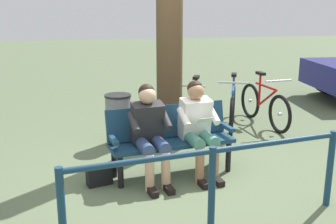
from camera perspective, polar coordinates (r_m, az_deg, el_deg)
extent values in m
plane|color=#566647|center=(5.36, 0.04, -8.84)|extent=(40.00, 40.00, 0.00)
cube|color=navy|center=(5.29, 0.58, -4.24)|extent=(1.65, 0.71, 0.05)
cube|color=navy|center=(5.38, -0.13, -1.25)|extent=(1.60, 0.41, 0.42)
cube|color=navy|center=(5.54, 7.95, -1.99)|extent=(0.13, 0.40, 0.05)
cube|color=navy|center=(5.04, -7.55, -3.73)|extent=(0.13, 0.40, 0.05)
cylinder|color=black|center=(5.50, 8.28, -6.10)|extent=(0.07, 0.07, 0.40)
cylinder|color=black|center=(5.02, -6.53, -8.17)|extent=(0.07, 0.07, 0.40)
cylinder|color=black|center=(5.78, 6.68, -4.98)|extent=(0.07, 0.07, 0.40)
cylinder|color=black|center=(5.33, -7.41, -6.80)|extent=(0.07, 0.07, 0.40)
cube|color=white|center=(5.33, 3.69, -0.88)|extent=(0.43, 0.37, 0.55)
sphere|color=#A87554|center=(5.23, 3.84, 2.80)|extent=(0.21, 0.21, 0.21)
sphere|color=black|center=(5.25, 3.72, 3.26)|extent=(0.20, 0.20, 0.20)
cylinder|color=#4C8C7A|center=(5.26, 5.53, -3.64)|extent=(0.22, 0.42, 0.15)
cylinder|color=#A87554|center=(5.19, 6.41, -7.07)|extent=(0.11, 0.11, 0.45)
cube|color=black|center=(5.18, 6.85, -9.40)|extent=(0.13, 0.23, 0.07)
cylinder|color=white|center=(5.29, 6.21, -0.36)|extent=(0.14, 0.32, 0.23)
cylinder|color=#4C8C7A|center=(5.18, 3.53, -3.89)|extent=(0.22, 0.42, 0.15)
cylinder|color=#A87554|center=(5.11, 4.38, -7.38)|extent=(0.11, 0.11, 0.45)
cube|color=black|center=(5.10, 4.81, -9.76)|extent=(0.13, 0.23, 0.07)
cylinder|color=white|center=(5.13, 2.20, -0.77)|extent=(0.14, 0.32, 0.23)
cube|color=silver|center=(5.05, 5.07, -1.10)|extent=(0.22, 0.15, 0.09)
cube|color=#262628|center=(5.12, -2.89, -1.56)|extent=(0.43, 0.37, 0.55)
sphere|color=#D8A884|center=(5.01, -2.87, 2.27)|extent=(0.21, 0.21, 0.21)
sphere|color=black|center=(5.03, -2.98, 2.75)|extent=(0.20, 0.20, 0.20)
cylinder|color=#334772|center=(5.03, -1.08, -4.46)|extent=(0.22, 0.42, 0.15)
cylinder|color=#D8A884|center=(4.95, -0.31, -8.07)|extent=(0.11, 0.11, 0.45)
cube|color=black|center=(4.95, 0.10, -10.53)|extent=(0.13, 0.23, 0.07)
cylinder|color=#262628|center=(5.05, -0.32, -1.02)|extent=(0.14, 0.32, 0.23)
cylinder|color=#334772|center=(4.97, -3.27, -4.71)|extent=(0.22, 0.42, 0.15)
cylinder|color=#D8A884|center=(4.89, -2.53, -8.38)|extent=(0.11, 0.11, 0.45)
cube|color=black|center=(4.89, -2.14, -10.87)|extent=(0.13, 0.23, 0.07)
cylinder|color=#262628|center=(4.93, -4.70, -1.46)|extent=(0.14, 0.32, 0.23)
cube|color=black|center=(5.16, -9.42, -8.57)|extent=(0.33, 0.22, 0.24)
cylinder|color=#4C3823|center=(6.16, 0.21, 11.06)|extent=(0.39, 0.39, 3.49)
cylinder|color=slate|center=(6.45, -6.80, -1.18)|extent=(0.39, 0.39, 0.76)
cylinder|color=black|center=(6.35, -6.91, 2.25)|extent=(0.41, 0.41, 0.03)
torus|color=black|center=(7.21, 15.08, -0.30)|extent=(0.15, 0.66, 0.66)
cylinder|color=silver|center=(7.21, 15.08, -0.30)|extent=(0.06, 0.07, 0.06)
torus|color=black|center=(8.05, 11.21, 1.52)|extent=(0.15, 0.66, 0.66)
cylinder|color=silver|center=(8.05, 11.21, 1.52)|extent=(0.06, 0.07, 0.06)
cylinder|color=#B71414|center=(7.54, 13.21, 3.46)|extent=(0.12, 0.63, 0.04)
cylinder|color=#B71414|center=(7.52, 13.43, 1.85)|extent=(0.12, 0.60, 0.43)
cylinder|color=#B71414|center=(7.71, 12.48, 3.15)|extent=(0.04, 0.04, 0.55)
cube|color=black|center=(7.66, 12.60, 5.20)|extent=(0.12, 0.23, 0.05)
cylinder|color=#B2B2B7|center=(7.17, 14.94, 4.15)|extent=(0.48, 0.09, 0.03)
torus|color=black|center=(6.88, 8.72, -0.67)|extent=(0.28, 0.64, 0.66)
cylinder|color=silver|center=(6.88, 8.72, -0.67)|extent=(0.07, 0.07, 0.06)
torus|color=black|center=(7.86, 8.93, 1.31)|extent=(0.28, 0.64, 0.66)
cylinder|color=silver|center=(7.86, 8.93, 1.31)|extent=(0.07, 0.07, 0.06)
cylinder|color=#1E519E|center=(7.28, 8.95, 3.28)|extent=(0.26, 0.61, 0.04)
cylinder|color=#1E519E|center=(7.25, 8.87, 1.61)|extent=(0.24, 0.57, 0.43)
cylinder|color=#1E519E|center=(7.48, 8.96, 2.96)|extent=(0.04, 0.04, 0.55)
cube|color=black|center=(7.43, 9.05, 5.07)|extent=(0.16, 0.24, 0.05)
cylinder|color=#B2B2B7|center=(6.85, 8.92, 3.99)|extent=(0.46, 0.20, 0.03)
torus|color=black|center=(6.55, 2.85, -1.29)|extent=(0.31, 0.63, 0.66)
cylinder|color=silver|center=(6.55, 2.85, -1.29)|extent=(0.07, 0.07, 0.06)
torus|color=black|center=(7.53, 4.19, 0.84)|extent=(0.31, 0.63, 0.66)
cylinder|color=silver|center=(7.53, 4.19, 0.84)|extent=(0.07, 0.07, 0.06)
cylinder|color=black|center=(6.95, 3.62, 2.87)|extent=(0.28, 0.60, 0.04)
cylinder|color=black|center=(6.92, 3.49, 1.12)|extent=(0.27, 0.56, 0.43)
cylinder|color=black|center=(7.14, 3.85, 2.55)|extent=(0.04, 0.04, 0.55)
cube|color=black|center=(7.09, 3.89, 4.76)|extent=(0.17, 0.24, 0.05)
cylinder|color=#B2B2B7|center=(6.52, 3.07, 3.60)|extent=(0.45, 0.22, 0.03)
cylinder|color=navy|center=(4.82, 21.32, -7.27)|extent=(0.07, 0.07, 0.85)
cylinder|color=navy|center=(4.07, 6.04, -10.44)|extent=(0.07, 0.07, 0.85)
cylinder|color=navy|center=(3.72, -14.35, -13.43)|extent=(0.07, 0.07, 0.85)
cylinder|color=navy|center=(3.92, 6.19, -5.34)|extent=(2.78, 0.56, 0.06)
cylinder|color=black|center=(10.78, 21.00, 4.13)|extent=(0.65, 0.26, 0.64)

